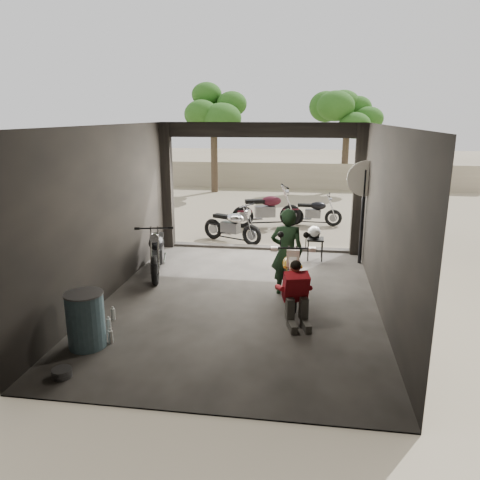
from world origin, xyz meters
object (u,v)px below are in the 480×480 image
(rider, at_px, (287,252))
(oil_drum, at_px, (86,321))
(outside_bike_b, at_px, (267,207))
(outside_bike_a, at_px, (232,223))
(sign_post, at_px, (364,196))
(outside_bike_c, at_px, (314,210))
(main_bike, at_px, (291,269))
(left_bike, at_px, (157,248))
(helmet, at_px, (314,232))
(stool, at_px, (315,241))
(mechanic, at_px, (297,296))

(rider, relative_size, oil_drum, 1.98)
(outside_bike_b, bearing_deg, oil_drum, 150.28)
(outside_bike_a, relative_size, rider, 0.95)
(sign_post, bearing_deg, outside_bike_c, 104.73)
(oil_drum, relative_size, sign_post, 0.36)
(main_bike, xyz_separation_m, rider, (-0.09, 0.27, 0.25))
(left_bike, distance_m, helmet, 3.71)
(outside_bike_a, bearing_deg, oil_drum, -165.24)
(outside_bike_a, relative_size, stool, 2.98)
(stool, relative_size, oil_drum, 0.63)
(outside_bike_b, distance_m, oil_drum, 8.39)
(outside_bike_b, relative_size, stool, 3.51)
(stool, bearing_deg, helmet, 134.74)
(outside_bike_b, distance_m, rider, 5.63)
(left_bike, bearing_deg, stool, 10.17)
(mechanic, bearing_deg, outside_bike_b, 84.15)
(main_bike, height_order, outside_bike_a, main_bike)
(outside_bike_c, bearing_deg, rider, 177.85)
(main_bike, bearing_deg, sign_post, 52.87)
(helmet, distance_m, oil_drum, 5.97)
(left_bike, xyz_separation_m, outside_bike_b, (1.94, 4.79, 0.05))
(main_bike, xyz_separation_m, left_bike, (-2.92, 1.03, -0.00))
(main_bike, xyz_separation_m, sign_post, (1.51, 2.40, 1.02))
(rider, relative_size, sign_post, 0.71)
(left_bike, distance_m, rider, 2.94)
(outside_bike_a, bearing_deg, helmet, -94.72)
(main_bike, xyz_separation_m, stool, (0.48, 2.56, -0.13))
(left_bike, height_order, outside_bike_b, outside_bike_b)
(mechanic, height_order, stool, mechanic)
(oil_drum, bearing_deg, outside_bike_b, 76.60)
(outside_bike_b, relative_size, oil_drum, 2.21)
(rider, distance_m, sign_post, 2.78)
(left_bike, bearing_deg, mechanic, -49.42)
(outside_bike_c, relative_size, helmet, 4.63)
(mechanic, bearing_deg, outside_bike_c, 72.39)
(left_bike, xyz_separation_m, outside_bike_a, (1.17, 2.83, -0.04))
(stool, bearing_deg, sign_post, -8.37)
(outside_bike_c, bearing_deg, mechanic, -179.19)
(helmet, xyz_separation_m, oil_drum, (-3.36, -4.92, -0.26))
(sign_post, bearing_deg, helmet, 169.78)
(main_bike, height_order, outside_bike_c, main_bike)
(main_bike, distance_m, stool, 2.60)
(oil_drum, bearing_deg, left_bike, 90.00)
(outside_bike_c, bearing_deg, outside_bike_b, 108.79)
(outside_bike_a, distance_m, stool, 2.58)
(outside_bike_c, xyz_separation_m, stool, (-0.01, -3.67, -0.04))
(outside_bike_a, distance_m, rider, 3.97)
(outside_bike_b, relative_size, helmet, 5.91)
(outside_bike_a, relative_size, outside_bike_b, 0.85)
(mechanic, relative_size, stool, 1.94)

